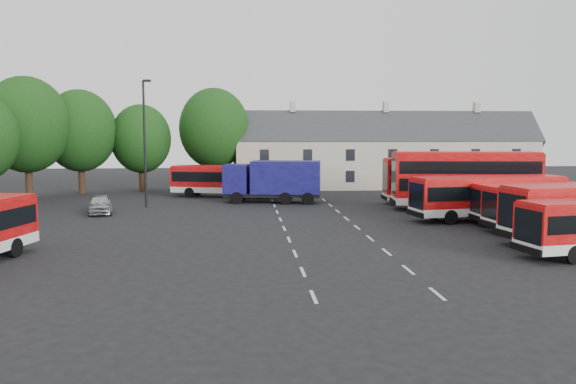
# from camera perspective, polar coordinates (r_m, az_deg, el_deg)

# --- Properties ---
(ground) EXTENTS (140.00, 140.00, 0.00)m
(ground) POSITION_cam_1_polar(r_m,az_deg,el_deg) (36.08, -0.16, -4.26)
(ground) COLOR black
(ground) RESTS_ON ground
(lane_markings) EXTENTS (5.15, 33.80, 0.01)m
(lane_markings) POSITION_cam_1_polar(r_m,az_deg,el_deg) (38.30, 3.35, -3.66)
(lane_markings) COLOR beige
(lane_markings) RESTS_ON ground
(treeline) EXTENTS (29.92, 32.59, 12.01)m
(treeline) POSITION_cam_1_polar(r_m,az_deg,el_deg) (57.65, -22.89, 5.79)
(treeline) COLOR black
(treeline) RESTS_ON ground
(terrace_houses) EXTENTS (35.70, 7.13, 10.06)m
(terrace_houses) POSITION_cam_1_polar(r_m,az_deg,el_deg) (67.55, 9.81, 3.74)
(terrace_houses) COLOR beige
(terrace_houses) RESTS_ON ground
(bus_row_c) EXTENTS (10.84, 3.46, 3.01)m
(bus_row_c) POSITION_cam_1_polar(r_m,az_deg,el_deg) (40.99, 26.34, -1.09)
(bus_row_c) COLOR silver
(bus_row_c) RESTS_ON ground
(bus_row_d) EXTENTS (10.36, 2.75, 2.91)m
(bus_row_d) POSITION_cam_1_polar(r_m,az_deg,el_deg) (43.45, 24.61, -0.73)
(bus_row_d) COLOR silver
(bus_row_d) RESTS_ON ground
(bus_row_e) EXTENTS (11.79, 4.31, 3.26)m
(bus_row_e) POSITION_cam_1_polar(r_m,az_deg,el_deg) (43.93, 19.66, -0.18)
(bus_row_e) COLOR silver
(bus_row_e) RESTS_ON ground
(bus_dd_south) EXTENTS (12.14, 4.03, 4.88)m
(bus_dd_south) POSITION_cam_1_polar(r_m,az_deg,el_deg) (49.00, 17.59, 1.46)
(bus_dd_south) COLOR silver
(bus_dd_south) RESTS_ON ground
(bus_dd_north) EXTENTS (10.27, 2.79, 4.17)m
(bus_dd_north) POSITION_cam_1_polar(r_m,az_deg,el_deg) (52.83, 15.23, 1.39)
(bus_dd_north) COLOR silver
(bus_dd_north) RESTS_ON ground
(bus_north) EXTENTS (11.45, 5.32, 3.16)m
(bus_north) POSITION_cam_1_polar(r_m,az_deg,el_deg) (56.77, -6.20, 1.39)
(bus_north) COLOR silver
(bus_north) RESTS_ON ground
(box_truck) EXTENTS (9.18, 4.16, 3.87)m
(box_truck) POSITION_cam_1_polar(r_m,az_deg,el_deg) (51.89, -1.46, 1.30)
(box_truck) COLOR black
(box_truck) RESTS_ON ground
(silver_car) EXTENTS (2.79, 4.77, 1.52)m
(silver_car) POSITION_cam_1_polar(r_m,az_deg,el_deg) (47.38, -18.55, -1.18)
(silver_car) COLOR #A8ABB0
(silver_car) RESTS_ON ground
(lamppost) EXTENTS (0.75, 0.28, 10.97)m
(lamppost) POSITION_cam_1_polar(r_m,az_deg,el_deg) (50.01, -14.33, 5.16)
(lamppost) COLOR black
(lamppost) RESTS_ON ground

